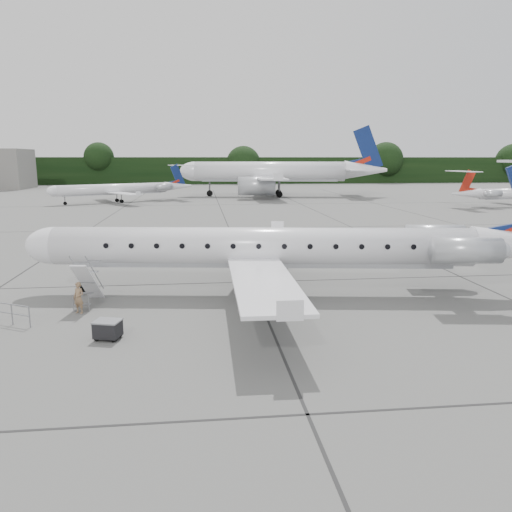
{
  "coord_description": "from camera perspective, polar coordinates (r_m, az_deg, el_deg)",
  "views": [
    {
      "loc": [
        -6.34,
        -24.75,
        7.74
      ],
      "look_at": [
        -3.27,
        2.71,
        2.3
      ],
      "focal_mm": 35.0,
      "sensor_mm": 36.0,
      "label": 1
    }
  ],
  "objects": [
    {
      "name": "airstair",
      "position": [
        27.95,
        -18.66,
        -2.95
      ],
      "size": [
        1.17,
        2.57,
        2.43
      ],
      "primitive_type": null,
      "rotation": [
        0.0,
        0.0,
        -0.13
      ],
      "color": "white",
      "rests_on": "ground"
    },
    {
      "name": "safety_railing",
      "position": [
        26.28,
        -26.12,
        -6.03
      ],
      "size": [
        1.97,
        1.13,
        1.0
      ],
      "primitive_type": null,
      "rotation": [
        0.0,
        0.0,
        -0.5
      ],
      "color": "gray",
      "rests_on": "ground"
    },
    {
      "name": "baggage_cart",
      "position": [
        22.74,
        -16.59,
        -8.03
      ],
      "size": [
        1.24,
        1.1,
        0.91
      ],
      "primitive_type": null,
      "rotation": [
        0.0,
        0.0,
        -0.27
      ],
      "color": "black",
      "rests_on": "ground"
    },
    {
      "name": "treeline",
      "position": [
        154.92,
        -4.08,
        9.72
      ],
      "size": [
        260.0,
        4.0,
        8.0
      ],
      "primitive_type": "cube",
      "color": "black",
      "rests_on": "ground"
    },
    {
      "name": "bg_narrowbody",
      "position": [
        102.84,
        1.57,
        10.72
      ],
      "size": [
        42.15,
        32.64,
        14.0
      ],
      "primitive_type": null,
      "rotation": [
        0.0,
        0.0,
        -0.12
      ],
      "color": "white",
      "rests_on": "ground"
    },
    {
      "name": "main_regional_jet",
      "position": [
        28.1,
        0.68,
        3.25
      ],
      "size": [
        32.92,
        25.65,
        7.76
      ],
      "primitive_type": null,
      "rotation": [
        0.0,
        0.0,
        -0.13
      ],
      "color": "white",
      "rests_on": "ground"
    },
    {
      "name": "ground",
      "position": [
        26.69,
        7.69,
        -5.82
      ],
      "size": [
        320.0,
        320.0,
        0.0
      ],
      "primitive_type": "plane",
      "color": "slate",
      "rests_on": "ground"
    },
    {
      "name": "bg_regional_left",
      "position": [
        91.89,
        -15.99,
        7.93
      ],
      "size": [
        30.56,
        27.69,
        6.56
      ],
      "primitive_type": null,
      "rotation": [
        0.0,
        0.0,
        0.49
      ],
      "color": "white",
      "rests_on": "ground"
    },
    {
      "name": "passenger",
      "position": [
        26.79,
        -19.6,
        -4.52
      ],
      "size": [
        0.7,
        0.61,
        1.61
      ],
      "primitive_type": "imported",
      "rotation": [
        0.0,
        0.0,
        -0.47
      ],
      "color": "#856648",
      "rests_on": "ground"
    }
  ]
}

